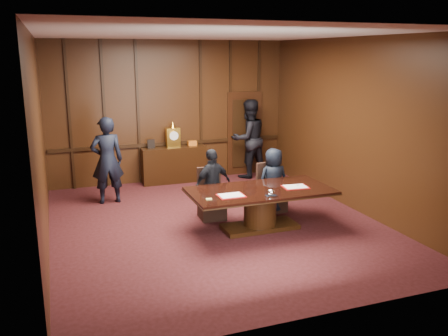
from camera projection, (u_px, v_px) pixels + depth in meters
name	position (u px, v px, depth m)	size (l,w,h in m)	color
room	(217.00, 134.00, 8.78)	(7.00, 7.04, 3.50)	black
sideboard	(174.00, 163.00, 11.90)	(1.60, 0.45, 1.54)	black
conference_table	(260.00, 202.00, 8.69)	(2.62, 1.32, 0.76)	black
folder_left	(231.00, 196.00, 8.22)	(0.46, 0.33, 0.02)	#AE1110
folder_right	(295.00, 187.00, 8.76)	(0.49, 0.37, 0.02)	#AE1110
inkstand	(271.00, 193.00, 8.21)	(0.20, 0.14, 0.12)	white
notepad	(209.00, 199.00, 8.03)	(0.10, 0.07, 0.01)	#E3E06F
chair_left	(212.00, 204.00, 9.33)	(0.50, 0.50, 0.99)	black
chair_right	(271.00, 197.00, 9.76)	(0.56, 0.56, 0.99)	black
signatory_left	(213.00, 185.00, 9.16)	(0.82, 0.34, 1.40)	black
signatory_right	(273.00, 180.00, 9.60)	(0.65, 0.42, 1.33)	black
witness_left	(107.00, 160.00, 10.14)	(0.69, 0.45, 1.88)	black
witness_right	(249.00, 139.00, 12.29)	(0.99, 0.77, 2.03)	black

